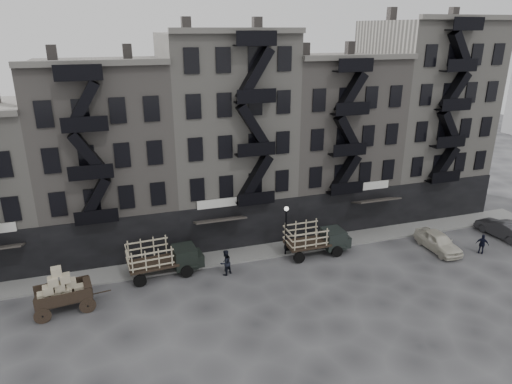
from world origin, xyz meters
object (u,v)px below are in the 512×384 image
object	(u,v)px
car_east	(438,241)
policeman	(482,244)
car_far	(502,229)
wagon	(60,286)
stake_truck_west	(163,256)
pedestrian_mid	(225,263)
stake_truck_east	(316,237)

from	to	relation	value
car_east	policeman	world-z (taller)	policeman
car_far	wagon	bearing A→B (deg)	-6.26
stake_truck_west	policeman	xyz separation A→B (m)	(25.08, -4.54, -0.73)
wagon	car_east	world-z (taller)	wagon
car_far	pedestrian_mid	size ratio (longest dim) A/B	2.36
wagon	car_far	bearing A→B (deg)	-7.15
car_far	policeman	xyz separation A→B (m)	(-4.06, -2.02, 0.07)
stake_truck_east	policeman	distance (m)	13.58
stake_truck_west	car_east	size ratio (longest dim) A/B	1.23
stake_truck_west	pedestrian_mid	world-z (taller)	stake_truck_west
stake_truck_west	stake_truck_east	size ratio (longest dim) A/B	1.05
stake_truck_east	pedestrian_mid	distance (m)	7.84
pedestrian_mid	stake_truck_west	bearing A→B (deg)	-45.34
pedestrian_mid	policeman	bearing A→B (deg)	143.49
car_east	pedestrian_mid	bearing A→B (deg)	175.22
stake_truck_west	car_east	distance (m)	22.29
stake_truck_west	policeman	size ratio (longest dim) A/B	3.36
wagon	pedestrian_mid	world-z (taller)	wagon
car_east	policeman	distance (m)	3.40
wagon	car_far	xyz separation A→B (m)	(35.97, 0.07, -1.03)
wagon	car_east	size ratio (longest dim) A/B	0.86
car_east	car_far	world-z (taller)	car_east
stake_truck_west	pedestrian_mid	xyz separation A→B (m)	(4.39, -1.38, -0.57)
car_far	pedestrian_mid	xyz separation A→B (m)	(-24.75, 1.13, 0.22)
wagon	car_far	world-z (taller)	wagon
pedestrian_mid	car_far	bearing A→B (deg)	149.55
stake_truck_east	stake_truck_west	bearing A→B (deg)	177.70
stake_truck_west	pedestrian_mid	bearing A→B (deg)	-21.78
car_far	policeman	bearing A→B (deg)	20.11
stake_truck_west	wagon	bearing A→B (deg)	-163.53
stake_truck_east	pedestrian_mid	world-z (taller)	stake_truck_east
car_east	stake_truck_west	bearing A→B (deg)	172.65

